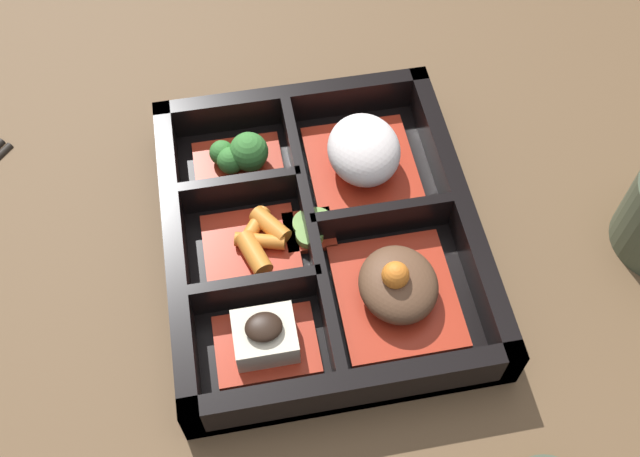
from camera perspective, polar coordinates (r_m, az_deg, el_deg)
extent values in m
plane|color=brown|center=(0.58, 0.00, -1.34)|extent=(3.00, 3.00, 0.00)
cube|color=black|center=(0.58, 0.00, -1.08)|extent=(0.27, 0.23, 0.01)
cube|color=black|center=(0.56, -10.83, -1.88)|extent=(0.27, 0.01, 0.04)
cube|color=black|center=(0.58, 10.44, 1.35)|extent=(0.27, 0.01, 0.04)
cube|color=black|center=(0.64, -2.06, 9.22)|extent=(0.01, 0.23, 0.04)
cube|color=black|center=(0.51, 2.62, -12.20)|extent=(0.01, 0.23, 0.04)
cube|color=black|center=(0.56, -0.71, -0.35)|extent=(0.24, 0.01, 0.04)
cube|color=black|center=(0.59, -5.98, 2.63)|extent=(0.01, 0.09, 0.04)
cube|color=black|center=(0.54, -4.83, -4.93)|extent=(0.01, 0.09, 0.04)
cube|color=black|center=(0.57, 4.62, 0.47)|extent=(0.01, 0.11, 0.04)
cube|color=#B22D19|center=(0.61, 3.25, 4.59)|extent=(0.10, 0.09, 0.01)
ellipsoid|color=silver|center=(0.59, 3.36, 6.00)|extent=(0.07, 0.06, 0.04)
cube|color=#B22D19|center=(0.55, 5.83, -5.09)|extent=(0.10, 0.09, 0.01)
ellipsoid|color=brown|center=(0.53, 5.98, -4.26)|extent=(0.06, 0.06, 0.03)
sphere|color=orange|center=(0.52, 5.77, -3.56)|extent=(0.02, 0.02, 0.02)
cube|color=#B22D19|center=(0.61, -6.24, 4.92)|extent=(0.05, 0.07, 0.01)
sphere|color=#387A33|center=(0.60, -5.33, 5.52)|extent=(0.03, 0.03, 0.03)
sphere|color=#387A33|center=(0.61, -5.55, 5.99)|extent=(0.02, 0.02, 0.02)
sphere|color=#387A33|center=(0.60, -5.45, 5.86)|extent=(0.03, 0.03, 0.03)
sphere|color=#387A33|center=(0.60, -6.84, 5.16)|extent=(0.02, 0.02, 0.02)
sphere|color=#387A33|center=(0.61, -7.49, 5.75)|extent=(0.02, 0.02, 0.02)
cube|color=#B22D19|center=(0.57, -5.26, -1.41)|extent=(0.07, 0.07, 0.01)
cylinder|color=orange|center=(0.55, -5.05, -1.93)|extent=(0.04, 0.03, 0.02)
cylinder|color=orange|center=(0.56, -4.59, -0.94)|extent=(0.02, 0.04, 0.01)
cylinder|color=orange|center=(0.57, -3.81, 0.23)|extent=(0.03, 0.03, 0.01)
cylinder|color=orange|center=(0.57, -5.05, 0.11)|extent=(0.03, 0.03, 0.01)
cube|color=#B22D19|center=(0.53, -4.11, -8.84)|extent=(0.05, 0.07, 0.01)
cube|color=beige|center=(0.52, -4.21, -8.22)|extent=(0.04, 0.04, 0.02)
ellipsoid|color=black|center=(0.50, -4.31, -7.50)|extent=(0.02, 0.03, 0.01)
cube|color=#B22D19|center=(0.57, -0.83, -0.18)|extent=(0.04, 0.04, 0.01)
cylinder|color=#75A84C|center=(0.57, -0.89, 0.37)|extent=(0.02, 0.02, 0.00)
cylinder|color=#75A84C|center=(0.57, -0.28, 0.60)|extent=(0.02, 0.02, 0.00)
cylinder|color=#75A84C|center=(0.57, -0.09, 0.17)|extent=(0.02, 0.02, 0.01)
cylinder|color=#75A84C|center=(0.57, -0.86, -0.22)|extent=(0.02, 0.02, 0.01)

